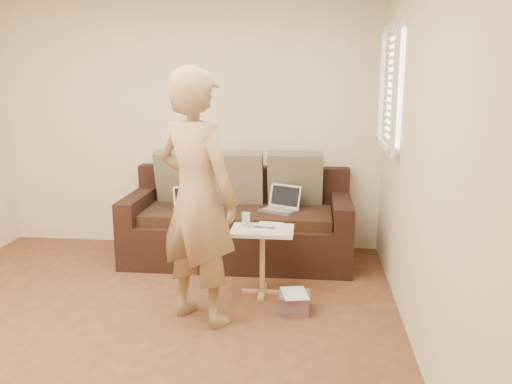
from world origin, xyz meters
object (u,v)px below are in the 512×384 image
laptop_white (193,211)px  side_table (262,261)px  laptop_silver (279,211)px  person (197,198)px  sofa (238,218)px  drinking_glass (246,220)px  striped_box (295,302)px

laptop_white → side_table: bearing=-73.9°
laptop_silver → person: 1.46m
sofa → side_table: (0.32, -0.81, -0.14)m
laptop_white → laptop_silver: bearing=-25.6°
sofa → laptop_silver: 0.42m
person → laptop_silver: bearing=-82.1°
laptop_silver → laptop_white: bearing=-148.0°
drinking_glass → person: bearing=-115.9°
drinking_glass → striped_box: size_ratio=0.50×
person → striped_box: person is taller
sofa → laptop_white: size_ratio=6.85×
laptop_silver → person: (-0.51, -1.30, 0.42)m
laptop_white → drinking_glass: drinking_glass is taller
laptop_white → side_table: laptop_white is taller
sofa → drinking_glass: sofa is taller
sofa → laptop_silver: sofa is taller
laptop_white → drinking_glass: bearing=-77.9°
person → striped_box: size_ratio=7.78×
laptop_white → striped_box: laptop_white is taller
laptop_white → striped_box: (1.03, -1.03, -0.44)m
side_table → drinking_glass: (-0.14, 0.05, 0.34)m
drinking_glass → laptop_silver: bearing=72.2°
laptop_silver → side_table: size_ratio=0.60×
drinking_glass → striped_box: (0.43, -0.38, -0.55)m
striped_box → side_table: bearing=130.4°
sofa → laptop_white: sofa is taller
sofa → laptop_silver: (0.40, -0.04, 0.10)m
laptop_silver → drinking_glass: size_ratio=2.82×
side_table → striped_box: (0.29, -0.34, -0.21)m
sofa → laptop_silver: size_ratio=6.49×
laptop_silver → striped_box: (0.20, -1.11, -0.44)m
sofa → laptop_white: bearing=-164.5°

